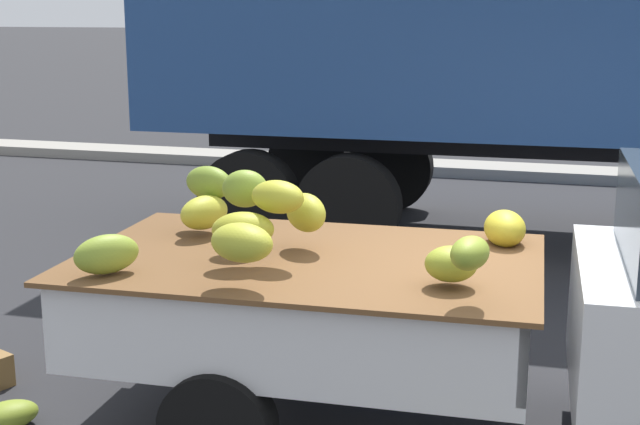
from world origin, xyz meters
The scene contains 3 objects.
curb_strip centered at (0.00, 8.66, 0.08)m, with size 80.00×0.80×0.16m, color gray.
pickup_truck centered at (0.52, -0.21, 0.88)m, with size 4.87×1.91×1.70m.
fallen_banana_bunch_near_tailgate centered at (-3.13, -0.85, 0.09)m, with size 0.39×0.24×0.17m, color olive.
Camera 1 is at (0.11, -5.18, 2.52)m, focal length 50.05 mm.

